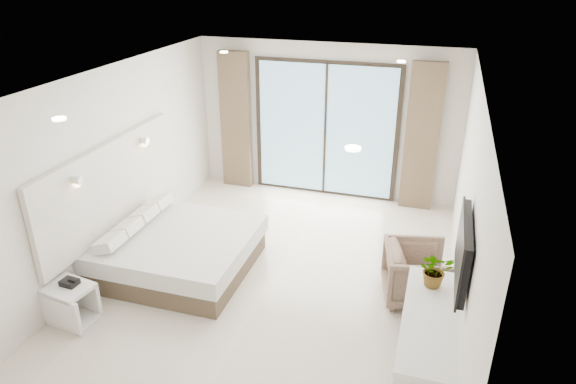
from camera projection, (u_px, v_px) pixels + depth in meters
name	position (u px, v px, depth m)	size (l,w,h in m)	color
ground	(270.00, 284.00, 6.82)	(6.20, 6.20, 0.00)	beige
room_shell	(272.00, 153.00, 6.85)	(4.62, 6.22, 2.72)	silver
bed	(178.00, 251.00, 7.06)	(1.95, 1.85, 0.68)	brown
nightstand	(71.00, 303.00, 6.07)	(0.58, 0.51, 0.47)	white
phone	(70.00, 282.00, 5.99)	(0.20, 0.15, 0.07)	black
console_desk	(428.00, 333.00, 5.10)	(0.54, 1.72, 0.77)	white
plant	(435.00, 273.00, 5.43)	(0.35, 0.39, 0.31)	#33662D
armchair	(417.00, 271.00, 6.41)	(0.77, 0.72, 0.79)	#9C7866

